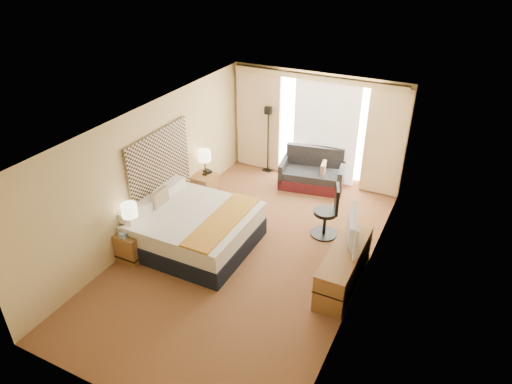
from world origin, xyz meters
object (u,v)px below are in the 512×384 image
at_px(nightstand_left, 133,245).
at_px(desk_chair, 328,214).
at_px(lamp_right, 204,156).
at_px(floor_lamp, 268,126).
at_px(lamp_left, 129,211).
at_px(television, 348,228).
at_px(media_dresser, 344,266).
at_px(nightstand_right, 205,186).
at_px(bed, 194,228).
at_px(loveseat, 312,175).

bearing_deg(nightstand_left, desk_chair, 37.47).
height_order(nightstand_left, lamp_right, lamp_right).
xyz_separation_m(floor_lamp, lamp_right, (-0.70, -1.81, -0.18)).
distance_m(lamp_left, television, 3.82).
bearing_deg(nightstand_left, lamp_right, 89.64).
xyz_separation_m(media_dresser, desk_chair, (-0.71, 1.24, 0.14)).
relative_size(desk_chair, lamp_left, 1.85).
height_order(nightstand_right, desk_chair, desk_chair).
xyz_separation_m(nightstand_right, lamp_right, (0.02, 0.04, 0.74)).
bearing_deg(bed, media_dresser, 4.34).
relative_size(nightstand_left, television, 0.55).
xyz_separation_m(lamp_right, television, (3.63, -1.30, -0.02)).
distance_m(bed, floor_lamp, 3.61).
xyz_separation_m(media_dresser, bed, (-2.89, -0.22, 0.03)).
bearing_deg(lamp_right, lamp_left, -89.75).
relative_size(nightstand_right, lamp_right, 0.92).
bearing_deg(bed, lamp_right, 114.85).
distance_m(nightstand_right, loveseat, 2.56).
bearing_deg(desk_chair, floor_lamp, 117.76).
bearing_deg(lamp_right, desk_chair, -4.74).
bearing_deg(loveseat, bed, -120.62).
bearing_deg(nightstand_right, nightstand_left, -90.00).
relative_size(lamp_left, television, 0.59).
bearing_deg(desk_chair, media_dresser, -80.59).
bearing_deg(floor_lamp, lamp_left, -99.11).
bearing_deg(lamp_right, loveseat, 37.24).
bearing_deg(media_dresser, bed, -175.66).
height_order(nightstand_left, floor_lamp, floor_lamp).
xyz_separation_m(media_dresser, lamp_right, (-3.68, 1.49, 0.66)).
bearing_deg(television, nightstand_left, 90.74).
xyz_separation_m(loveseat, lamp_right, (-2.01, -1.52, 0.71)).
bearing_deg(desk_chair, nightstand_left, -162.67).
height_order(nightstand_left, desk_chair, desk_chair).
distance_m(media_dresser, bed, 2.90).
bearing_deg(nightstand_right, television, -19.02).
relative_size(nightstand_right, television, 0.55).
bearing_deg(nightstand_right, bed, -64.16).
bearing_deg(floor_lamp, loveseat, -12.33).
height_order(nightstand_right, floor_lamp, floor_lamp).
xyz_separation_m(media_dresser, loveseat, (-1.68, 3.02, -0.05)).
xyz_separation_m(loveseat, desk_chair, (0.97, -1.77, 0.19)).
bearing_deg(television, bed, 80.19).
bearing_deg(floor_lamp, desk_chair, -42.10).
bearing_deg(media_dresser, floor_lamp, 132.08).
bearing_deg(floor_lamp, media_dresser, -47.92).
bearing_deg(nightstand_right, lamp_left, -89.38).
height_order(media_dresser, lamp_left, lamp_left).
bearing_deg(nightstand_right, floor_lamp, 68.73).
distance_m(media_dresser, lamp_left, 3.87).
bearing_deg(lamp_left, nightstand_right, 90.62).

